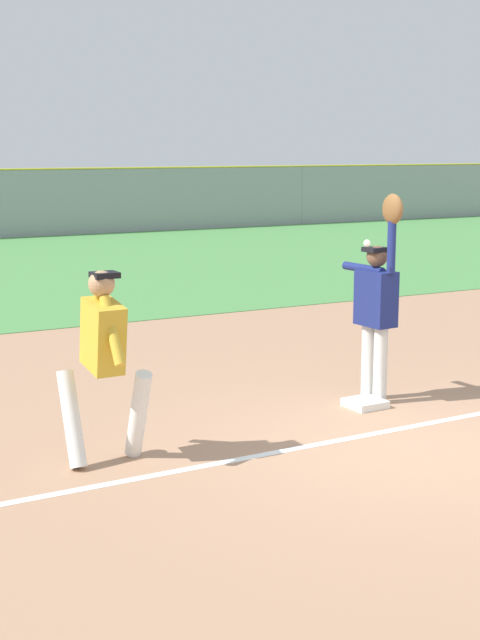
{
  "coord_description": "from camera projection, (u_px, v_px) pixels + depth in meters",
  "views": [
    {
      "loc": [
        -5.29,
        -6.48,
        2.76
      ],
      "look_at": [
        -1.02,
        1.49,
        1.05
      ],
      "focal_mm": 51.59,
      "sensor_mm": 36.0,
      "label": 1
    }
  ],
  "objects": [
    {
      "name": "ground_plane",
      "position": [
        411.0,
        447.0,
        8.58
      ],
      "size": [
        70.45,
        70.45,
        0.0
      ],
      "primitive_type": "plane",
      "color": "tan"
    },
    {
      "name": "parked_car_white",
      "position": [
        15.0,
        207.0,
        32.09
      ],
      "size": [
        4.48,
        2.28,
        1.25
      ],
      "rotation": [
        0.0,
        0.0,
        0.05
      ],
      "color": "white",
      "rests_on": "ground_plane"
    },
    {
      "name": "runner",
      "position": [
        104.0,
        353.0,
        7.97
      ],
      "size": [
        0.72,
        0.84,
        1.72
      ],
      "rotation": [
        0.0,
        0.0,
        0.02
      ],
      "color": "white",
      "rests_on": "ground_plane"
    },
    {
      "name": "parked_car_tan",
      "position": [
        174.0,
        203.0,
        34.61
      ],
      "size": [
        4.57,
        2.46,
        1.25
      ],
      "rotation": [
        0.0,
        0.0,
        0.1
      ],
      "color": "tan",
      "rests_on": "ground_plane"
    },
    {
      "name": "chalk_foul_line",
      "position": [
        19.0,
        501.0,
        7.26
      ],
      "size": [
        12.0,
        0.38,
        0.01
      ],
      "primitive_type": "cube",
      "rotation": [
        0.0,
        0.0,
        0.02
      ],
      "color": "white",
      "rests_on": "ground_plane"
    },
    {
      "name": "first_base",
      "position": [
        365.0,
        403.0,
        9.89
      ],
      "size": [
        0.39,
        0.39,
        0.08
      ],
      "primitive_type": "cube",
      "rotation": [
        0.0,
        0.0,
        0.04
      ],
      "color": "white",
      "rests_on": "ground_plane"
    },
    {
      "name": "baseball",
      "position": [
        367.0,
        243.0,
        9.46
      ],
      "size": [
        0.07,
        0.07,
        0.07
      ],
      "primitive_type": "sphere",
      "color": "white"
    },
    {
      "name": "fielder",
      "position": [
        377.0,
        301.0,
        9.9
      ],
      "size": [
        0.3,
        0.9,
        2.28
      ],
      "rotation": [
        0.0,
        0.0,
        3.23
      ],
      "color": "silver",
      "rests_on": "ground_plane"
    },
    {
      "name": "outfield_grass",
      "position": [
        13.0,
        269.0,
        21.05
      ],
      "size": [
        49.4,
        14.71,
        0.01
      ],
      "primitive_type": "cube",
      "color": "#4C8C47",
      "rests_on": "ground_plane"
    }
  ]
}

